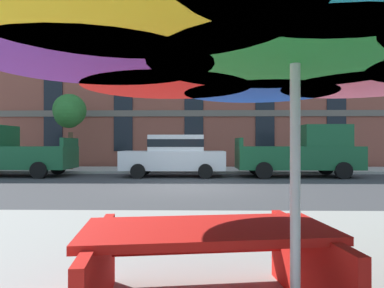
{
  "coord_description": "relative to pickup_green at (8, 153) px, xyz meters",
  "views": [
    {
      "loc": [
        0.24,
        -11.02,
        1.37
      ],
      "look_at": [
        -0.01,
        3.2,
        1.4
      ],
      "focal_mm": 32.1,
      "sensor_mm": 36.0,
      "label": 1
    }
  ],
  "objects": [
    {
      "name": "ground_plane",
      "position": [
        8.02,
        -3.7,
        -1.03
      ],
      "size": [
        120.0,
        120.0,
        0.0
      ],
      "primitive_type": "plane",
      "color": "#38383A"
    },
    {
      "name": "pickup_green",
      "position": [
        0.0,
        0.0,
        0.0
      ],
      "size": [
        5.1,
        2.12,
        2.2
      ],
      "color": "#195933",
      "rests_on": "ground"
    },
    {
      "name": "sidewalk_far",
      "position": [
        8.02,
        3.1,
        -0.97
      ],
      "size": [
        56.0,
        3.6,
        0.12
      ],
      "primitive_type": "cube",
      "color": "#B2ADA3",
      "rests_on": "ground"
    },
    {
      "name": "patio_umbrella",
      "position": [
        8.83,
        -12.7,
        1.06
      ],
      "size": [
        3.74,
        3.74,
        2.39
      ],
      "color": "silver",
      "rests_on": "ground"
    },
    {
      "name": "apartment_building",
      "position": [
        8.02,
        11.29,
        5.37
      ],
      "size": [
        37.2,
        12.08,
        12.8
      ],
      "color": "#934C3D",
      "rests_on": "ground"
    },
    {
      "name": "sedan_white",
      "position": [
        7.25,
        -0.0,
        -0.08
      ],
      "size": [
        4.4,
        1.98,
        1.78
      ],
      "color": "silver",
      "rests_on": "ground"
    },
    {
      "name": "picnic_table",
      "position": [
        8.32,
        -12.2,
        -0.54
      ],
      "size": [
        1.98,
        1.74,
        0.77
      ],
      "color": "red",
      "rests_on": "ground"
    },
    {
      "name": "street_tree_left",
      "position": [
        1.62,
        2.83,
        2.02
      ],
      "size": [
        1.7,
        1.98,
        4.01
      ],
      "color": "brown",
      "rests_on": "ground"
    },
    {
      "name": "pickup_green_midblock",
      "position": [
        12.72,
        0.0,
        0.0
      ],
      "size": [
        5.1,
        2.12,
        2.2
      ],
      "color": "#195933",
      "rests_on": "ground"
    }
  ]
}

